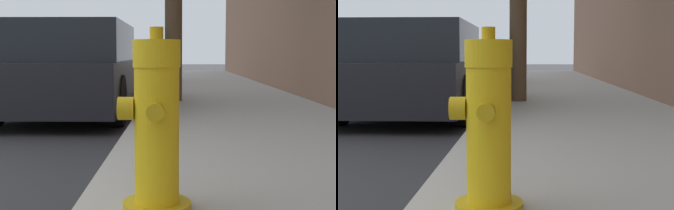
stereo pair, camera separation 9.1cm
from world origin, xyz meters
TOP-DOWN VIEW (x-y plane):
  - fire_hydrant at (2.43, -0.10)m, footprint 0.38×0.37m
  - parked_car_near at (0.92, 4.97)m, footprint 1.85×4.49m
  - parked_car_mid at (0.90, 10.71)m, footprint 1.72×3.87m

SIDE VIEW (x-z plane):
  - fire_hydrant at x=2.43m, z-range 0.11..1.05m
  - parked_car_mid at x=0.90m, z-range -0.01..1.29m
  - parked_car_near at x=0.92m, z-range -0.02..1.40m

